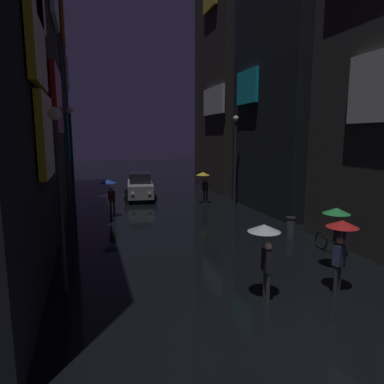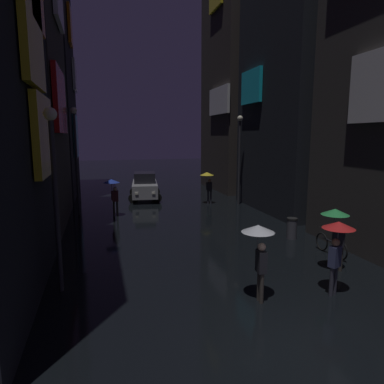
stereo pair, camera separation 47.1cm
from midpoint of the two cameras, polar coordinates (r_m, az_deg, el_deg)
The scene contains 16 objects.
ground_plane at distance 8.28m, azimuth 18.37°, elevation -24.04°, with size 120.00×120.00×0.00m, color black.
building_left_mid at distance 19.24m, azimuth -27.00°, elevation 19.50°, with size 4.25×7.79×16.40m.
building_left_far at distance 28.85m, azimuth -23.37°, elevation 20.35°, with size 4.25×8.72×20.69m.
building_right_mid at distance 22.80m, azimuth 17.93°, elevation 26.89°, with size 4.25×7.42×23.04m.
building_right_far at distance 30.07m, azimuth 8.00°, elevation 19.99°, with size 4.25×7.28×20.17m.
pedestrian_midstreet_centre_green at distance 12.40m, azimuth 23.95°, elevation -4.63°, with size 0.90×0.90×2.12m.
pedestrian_foreground_right_clear at distance 9.54m, azimuth 12.51°, elevation -8.10°, with size 0.90×0.90×2.12m.
pedestrian_far_right_blue at distance 19.48m, azimuth -12.42°, elevation 0.80°, with size 0.90×0.90×2.12m.
pedestrian_midstreet_left_red at distance 10.60m, azimuth 24.25°, elevation -6.94°, with size 0.90×0.90×2.12m.
pedestrian_foreground_left_yellow at distance 22.67m, azimuth 3.24°, elevation 2.18°, with size 0.90×0.90×2.12m.
bicycle_parked_at_storefront at distance 14.25m, azimuth 23.08°, elevation -8.17°, with size 0.12×1.82×0.96m.
car_distant at distance 24.59m, azimuth -7.34°, elevation 0.94°, with size 2.59×4.30×1.92m.
streetlamp_left_near at distance 10.16m, azimuth -20.73°, elevation 2.03°, with size 0.36×0.36×5.25m.
streetlamp_right_far at distance 22.43m, azimuth 8.51°, elevation 6.93°, with size 0.36×0.36×5.76m.
streetlamp_left_far at distance 20.26m, azimuth -18.18°, elevation 6.75°, with size 0.36×0.36×6.05m.
trash_bin at distance 15.83m, azimuth 17.12°, elevation -5.79°, with size 0.46×0.46×0.93m.
Camera 2 is at (-3.79, -5.74, 4.49)m, focal length 32.00 mm.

